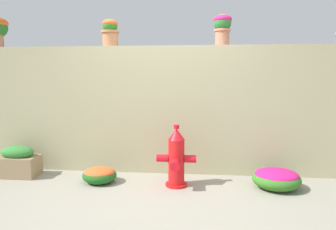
{
  "coord_description": "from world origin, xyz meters",
  "views": [
    {
      "loc": [
        0.46,
        -3.19,
        1.4
      ],
      "look_at": [
        0.06,
        0.97,
        0.84
      ],
      "focal_mm": 32.32,
      "sensor_mm": 36.0,
      "label": 1
    }
  ],
  "objects_px": {
    "potted_plant_2": "(222,26)",
    "planter_box": "(18,162)",
    "fire_hydrant": "(176,159)",
    "potted_plant_1": "(110,31)",
    "flower_bush_right": "(100,174)",
    "flower_bush_left": "(276,178)"
  },
  "relations": [
    {
      "from": "potted_plant_2",
      "to": "planter_box",
      "type": "height_order",
      "value": "potted_plant_2"
    },
    {
      "from": "potted_plant_2",
      "to": "fire_hydrant",
      "type": "relative_size",
      "value": 0.57
    },
    {
      "from": "planter_box",
      "to": "potted_plant_1",
      "type": "bearing_deg",
      "value": 21.65
    },
    {
      "from": "fire_hydrant",
      "to": "flower_bush_right",
      "type": "distance_m",
      "value": 1.04
    },
    {
      "from": "potted_plant_2",
      "to": "flower_bush_right",
      "type": "relative_size",
      "value": 1.0
    },
    {
      "from": "potted_plant_2",
      "to": "flower_bush_left",
      "type": "xyz_separation_m",
      "value": [
        0.65,
        -0.68,
        -1.94
      ]
    },
    {
      "from": "fire_hydrant",
      "to": "planter_box",
      "type": "bearing_deg",
      "value": 175.71
    },
    {
      "from": "flower_bush_left",
      "to": "flower_bush_right",
      "type": "relative_size",
      "value": 1.32
    },
    {
      "from": "planter_box",
      "to": "flower_bush_left",
      "type": "bearing_deg",
      "value": -2.19
    },
    {
      "from": "potted_plant_1",
      "to": "fire_hydrant",
      "type": "height_order",
      "value": "potted_plant_1"
    },
    {
      "from": "fire_hydrant",
      "to": "planter_box",
      "type": "xyz_separation_m",
      "value": [
        -2.21,
        0.17,
        -0.15
      ]
    },
    {
      "from": "potted_plant_1",
      "to": "potted_plant_2",
      "type": "relative_size",
      "value": 0.89
    },
    {
      "from": "fire_hydrant",
      "to": "potted_plant_1",
      "type": "bearing_deg",
      "value": 146.98
    },
    {
      "from": "potted_plant_1",
      "to": "planter_box",
      "type": "height_order",
      "value": "potted_plant_1"
    },
    {
      "from": "flower_bush_left",
      "to": "flower_bush_right",
      "type": "bearing_deg",
      "value": -179.78
    },
    {
      "from": "potted_plant_2",
      "to": "flower_bush_left",
      "type": "relative_size",
      "value": 0.76
    },
    {
      "from": "potted_plant_2",
      "to": "potted_plant_1",
      "type": "bearing_deg",
      "value": -177.81
    },
    {
      "from": "flower_bush_left",
      "to": "potted_plant_1",
      "type": "bearing_deg",
      "value": 164.66
    },
    {
      "from": "planter_box",
      "to": "flower_bush_right",
      "type": "bearing_deg",
      "value": -6.67
    },
    {
      "from": "potted_plant_1",
      "to": "flower_bush_right",
      "type": "relative_size",
      "value": 0.89
    },
    {
      "from": "fire_hydrant",
      "to": "flower_bush_right",
      "type": "xyz_separation_m",
      "value": [
        -1.01,
        0.02,
        -0.24
      ]
    },
    {
      "from": "fire_hydrant",
      "to": "flower_bush_right",
      "type": "height_order",
      "value": "fire_hydrant"
    }
  ]
}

